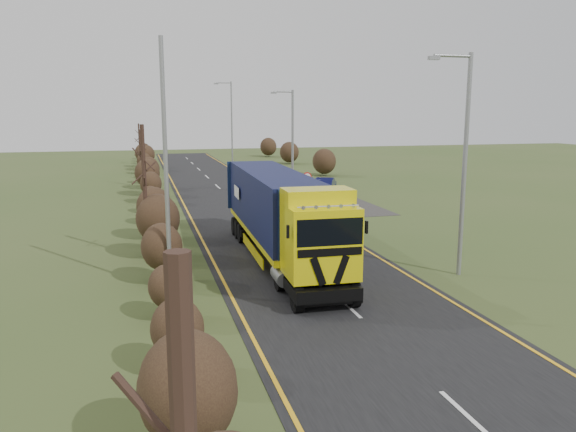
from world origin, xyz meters
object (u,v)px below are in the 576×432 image
(lorry, at_px, (279,211))
(car_blue_sedan, at_px, (325,185))
(streetlight_near, at_px, (463,156))
(speed_sign, at_px, (307,182))
(car_red_hatchback, at_px, (298,193))

(lorry, bearing_deg, car_blue_sedan, 67.48)
(streetlight_near, bearing_deg, car_blue_sedan, 84.52)
(car_blue_sedan, height_order, speed_sign, speed_sign)
(car_red_hatchback, bearing_deg, lorry, 63.37)
(car_blue_sedan, height_order, streetlight_near, streetlight_near)
(lorry, distance_m, speed_sign, 15.31)
(lorry, xyz_separation_m, car_blue_sedan, (8.76, 19.42, -1.60))
(car_red_hatchback, height_order, streetlight_near, streetlight_near)
(lorry, distance_m, streetlight_near, 8.05)
(lorry, height_order, speed_sign, lorry)
(car_red_hatchback, height_order, car_blue_sedan, car_blue_sedan)
(car_blue_sedan, xyz_separation_m, streetlight_near, (-2.24, -23.39, 4.18))
(speed_sign, bearing_deg, streetlight_near, -87.17)
(car_red_hatchback, xyz_separation_m, speed_sign, (-0.01, -2.25, 1.07))
(lorry, bearing_deg, car_red_hatchback, 72.91)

